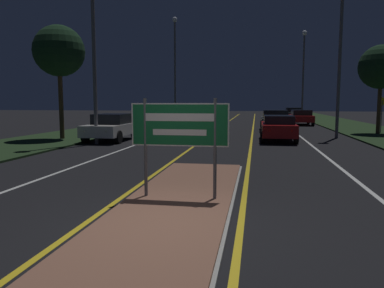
# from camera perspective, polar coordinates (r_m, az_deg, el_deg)

# --- Properties ---
(ground_plane) EXTENTS (160.00, 160.00, 0.00)m
(ground_plane) POSITION_cam_1_polar(r_m,az_deg,el_deg) (6.42, -4.85, -12.51)
(ground_plane) COLOR black
(median_island) EXTENTS (2.26, 8.60, 0.10)m
(median_island) POSITION_cam_1_polar(r_m,az_deg,el_deg) (7.93, -1.85, -8.47)
(median_island) COLOR #999993
(median_island) RESTS_ON ground_plane
(verge_left) EXTENTS (5.00, 100.00, 0.08)m
(verge_left) POSITION_cam_1_polar(r_m,az_deg,el_deg) (28.20, -13.36, 2.12)
(verge_left) COLOR #1E3319
(verge_left) RESTS_ON ground_plane
(verge_right) EXTENTS (5.00, 100.00, 0.08)m
(verge_right) POSITION_cam_1_polar(r_m,az_deg,el_deg) (27.14, 26.75, 1.44)
(verge_right) COLOR #1E3319
(verge_right) RESTS_ON ground_plane
(centre_line_yellow_left) EXTENTS (0.12, 70.00, 0.01)m
(centre_line_yellow_left) POSITION_cam_1_polar(r_m,az_deg,el_deg) (31.07, 4.42, 2.59)
(centre_line_yellow_left) COLOR gold
(centre_line_yellow_left) RESTS_ON ground_plane
(centre_line_yellow_right) EXTENTS (0.12, 70.00, 0.01)m
(centre_line_yellow_right) POSITION_cam_1_polar(r_m,az_deg,el_deg) (30.94, 9.30, 2.51)
(centre_line_yellow_right) COLOR gold
(centre_line_yellow_right) RESTS_ON ground_plane
(lane_line_white_left) EXTENTS (0.12, 70.00, 0.01)m
(lane_line_white_left) POSITION_cam_1_polar(r_m,az_deg,el_deg) (31.47, -0.81, 2.66)
(lane_line_white_left) COLOR silver
(lane_line_white_left) RESTS_ON ground_plane
(lane_line_white_right) EXTENTS (0.12, 70.00, 0.01)m
(lane_line_white_right) POSITION_cam_1_polar(r_m,az_deg,el_deg) (31.05, 14.63, 2.40)
(lane_line_white_right) COLOR silver
(lane_line_white_right) RESTS_ON ground_plane
(edge_line_white_left) EXTENTS (0.10, 70.00, 0.01)m
(edge_line_white_left) POSITION_cam_1_polar(r_m,az_deg,el_deg) (32.15, -6.08, 2.70)
(edge_line_white_left) COLOR silver
(edge_line_white_left) RESTS_ON ground_plane
(edge_line_white_right) EXTENTS (0.10, 70.00, 0.01)m
(edge_line_white_right) POSITION_cam_1_polar(r_m,az_deg,el_deg) (31.45, 20.08, 2.27)
(edge_line_white_right) COLOR silver
(edge_line_white_right) RESTS_ON ground_plane
(highway_sign) EXTENTS (2.04, 0.07, 2.06)m
(highway_sign) POSITION_cam_1_polar(r_m,az_deg,el_deg) (7.68, -1.90, 2.32)
(highway_sign) COLOR #56565B
(highway_sign) RESTS_ON median_island
(streetlight_left_far) EXTENTS (0.48, 0.48, 10.19)m
(streetlight_left_far) POSITION_cam_1_polar(r_m,az_deg,el_deg) (37.26, -2.61, 12.75)
(streetlight_left_far) COLOR #56565B
(streetlight_left_far) RESTS_ON ground_plane
(streetlight_right_near) EXTENTS (0.56, 0.56, 9.21)m
(streetlight_right_near) POSITION_cam_1_polar(r_m,az_deg,el_deg) (23.39, 21.77, 15.87)
(streetlight_right_near) COLOR #56565B
(streetlight_right_near) RESTS_ON ground_plane
(streetlight_right_far) EXTENTS (0.51, 0.51, 9.25)m
(streetlight_right_far) POSITION_cam_1_polar(r_m,az_deg,el_deg) (40.53, 16.63, 11.52)
(streetlight_right_far) COLOR #56565B
(streetlight_right_far) RESTS_ON ground_plane
(car_receding_0) EXTENTS (1.85, 4.21, 1.37)m
(car_receding_0) POSITION_cam_1_polar(r_m,az_deg,el_deg) (20.40, 13.00, 2.48)
(car_receding_0) COLOR maroon
(car_receding_0) RESTS_ON ground_plane
(car_receding_1) EXTENTS (2.02, 4.60, 1.50)m
(car_receding_1) POSITION_cam_1_polar(r_m,az_deg,el_deg) (27.53, 12.50, 3.61)
(car_receding_1) COLOR #4C514C
(car_receding_1) RESTS_ON ground_plane
(car_receding_2) EXTENTS (1.96, 4.74, 1.36)m
(car_receding_2) POSITION_cam_1_polar(r_m,az_deg,el_deg) (35.37, 16.26, 4.00)
(car_receding_2) COLOR maroon
(car_receding_2) RESTS_ON ground_plane
(car_receding_3) EXTENTS (1.97, 4.26, 1.44)m
(car_receding_3) POSITION_cam_1_polar(r_m,az_deg,el_deg) (43.74, 15.10, 4.50)
(car_receding_3) COLOR #4C514C
(car_receding_3) RESTS_ON ground_plane
(car_approaching_0) EXTENTS (1.98, 4.11, 1.44)m
(car_approaching_0) POSITION_cam_1_polar(r_m,az_deg,el_deg) (20.51, -12.17, 2.60)
(car_approaching_0) COLOR silver
(car_approaching_0) RESTS_ON ground_plane
(car_approaching_1) EXTENTS (1.90, 4.58, 1.48)m
(car_approaching_1) POSITION_cam_1_polar(r_m,az_deg,el_deg) (33.47, 2.44, 4.24)
(car_approaching_1) COLOR #B7B7BC
(car_approaching_1) RESTS_ON ground_plane
(warning_sign) EXTENTS (0.60, 0.06, 2.32)m
(warning_sign) POSITION_cam_1_polar(r_m,az_deg,el_deg) (27.61, 26.93, 4.50)
(warning_sign) COLOR #56565B
(warning_sign) RESTS_ON verge_right
(roadside_palm_left) EXTENTS (2.72, 2.72, 6.07)m
(roadside_palm_left) POSITION_cam_1_polar(r_m,az_deg,el_deg) (21.78, -19.61, 13.14)
(roadside_palm_left) COLOR #4C3823
(roadside_palm_left) RESTS_ON verge_left
(roadside_palm_right) EXTENTS (2.75, 2.75, 5.55)m
(roadside_palm_right) POSITION_cam_1_polar(r_m,az_deg,el_deg) (26.62, 26.89, 10.39)
(roadside_palm_right) COLOR #4C3823
(roadside_palm_right) RESTS_ON verge_right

